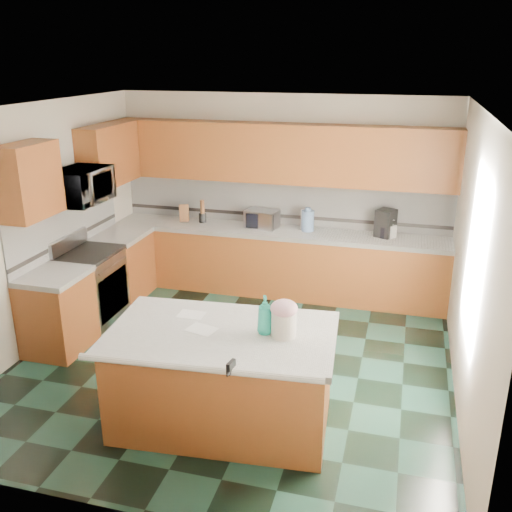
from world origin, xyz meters
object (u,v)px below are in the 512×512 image
(soap_bottle_island, at_px, (265,315))
(treat_jar, at_px, (284,324))
(coffee_maker, at_px, (386,223))
(island_base, at_px, (223,380))
(island_top, at_px, (222,334))
(knife_block, at_px, (184,213))
(toaster_oven, at_px, (262,219))

(soap_bottle_island, bearing_deg, treat_jar, -25.08)
(coffee_maker, bearing_deg, island_base, -86.85)
(coffee_maker, bearing_deg, island_top, -86.85)
(island_top, xyz_separation_m, soap_bottle_island, (0.37, 0.07, 0.20))
(knife_block, bearing_deg, treat_jar, -76.16)
(island_base, height_order, toaster_oven, toaster_oven)
(knife_block, relative_size, coffee_maker, 0.67)
(island_base, relative_size, treat_jar, 8.39)
(treat_jar, xyz_separation_m, coffee_maker, (0.67, 3.09, 0.07))
(soap_bottle_island, distance_m, coffee_maker, 3.19)
(treat_jar, relative_size, knife_block, 0.91)
(island_base, bearing_deg, toaster_oven, 93.64)
(coffee_maker, bearing_deg, soap_bottle_island, -81.09)
(island_base, xyz_separation_m, toaster_oven, (-0.45, 3.11, 0.61))
(toaster_oven, height_order, coffee_maker, coffee_maker)
(treat_jar, bearing_deg, coffee_maker, 96.80)
(treat_jar, xyz_separation_m, soap_bottle_island, (-0.17, 0.01, 0.06))
(treat_jar, distance_m, soap_bottle_island, 0.18)
(knife_block, xyz_separation_m, coffee_maker, (2.81, 0.03, 0.06))
(island_top, height_order, soap_bottle_island, soap_bottle_island)
(soap_bottle_island, height_order, toaster_oven, soap_bottle_island)
(treat_jar, xyz_separation_m, knife_block, (-2.13, 3.06, 0.01))
(soap_bottle_island, xyz_separation_m, coffee_maker, (0.84, 3.07, 0.01))
(island_top, xyz_separation_m, knife_block, (-1.60, 3.11, 0.15))
(treat_jar, xyz_separation_m, toaster_oven, (-0.99, 3.06, 0.01))
(coffee_maker, bearing_deg, treat_jar, -78.09)
(knife_block, distance_m, toaster_oven, 1.15)
(island_top, bearing_deg, coffee_maker, 64.37)
(knife_block, bearing_deg, soap_bottle_island, -78.23)
(soap_bottle_island, bearing_deg, island_base, 169.39)
(knife_block, bearing_deg, island_base, -83.91)
(soap_bottle_island, relative_size, coffee_maker, 0.95)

